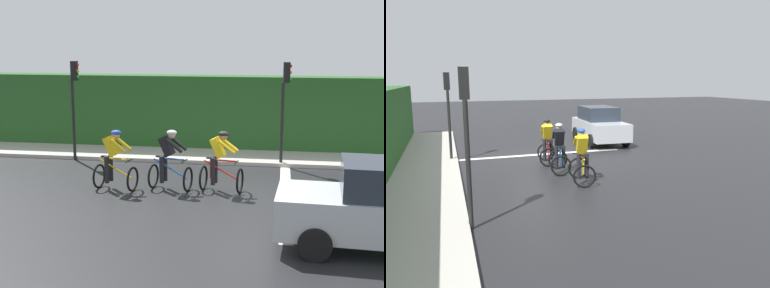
% 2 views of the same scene
% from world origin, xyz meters
% --- Properties ---
extents(ground_plane, '(80.00, 80.00, 0.00)m').
position_xyz_m(ground_plane, '(0.00, 0.00, 0.00)').
color(ground_plane, black).
extents(sidewalk_kerb, '(2.80, 20.79, 0.12)m').
position_xyz_m(sidewalk_kerb, '(4.70, 2.00, 0.06)').
color(sidewalk_kerb, '#ADA89E').
rests_on(sidewalk_kerb, ground).
extents(road_marking_stop_line, '(7.00, 0.30, 0.01)m').
position_xyz_m(road_marking_stop_line, '(0.00, -0.75, 0.00)').
color(road_marking_stop_line, silver).
rests_on(road_marking_stop_line, ground).
extents(cyclist_lead, '(0.86, 1.18, 1.66)m').
position_xyz_m(cyclist_lead, '(-0.11, 3.87, 0.80)').
color(cyclist_lead, black).
rests_on(cyclist_lead, ground).
extents(cyclist_second, '(0.87, 1.19, 1.66)m').
position_xyz_m(cyclist_second, '(0.14, 2.40, 0.80)').
color(cyclist_second, black).
rests_on(cyclist_second, ground).
extents(cyclist_mid, '(0.84, 1.18, 1.66)m').
position_xyz_m(cyclist_mid, '(0.17, 1.00, 0.80)').
color(cyclist_mid, black).
rests_on(cyclist_mid, ground).
extents(car_silver, '(2.08, 4.20, 1.76)m').
position_xyz_m(car_silver, '(-3.44, -2.65, 0.87)').
color(car_silver, '#B7BCC1').
rests_on(car_silver, ground).
extents(traffic_light_near_crossing, '(0.22, 0.31, 3.34)m').
position_xyz_m(traffic_light_near_crossing, '(3.52, -0.66, 2.22)').
color(traffic_light_near_crossing, black).
rests_on(traffic_light_near_crossing, ground).
extents(traffic_light_far_junction, '(0.20, 0.31, 3.34)m').
position_xyz_m(traffic_light_far_junction, '(3.26, 6.27, 2.22)').
color(traffic_light_far_junction, black).
rests_on(traffic_light_far_junction, ground).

